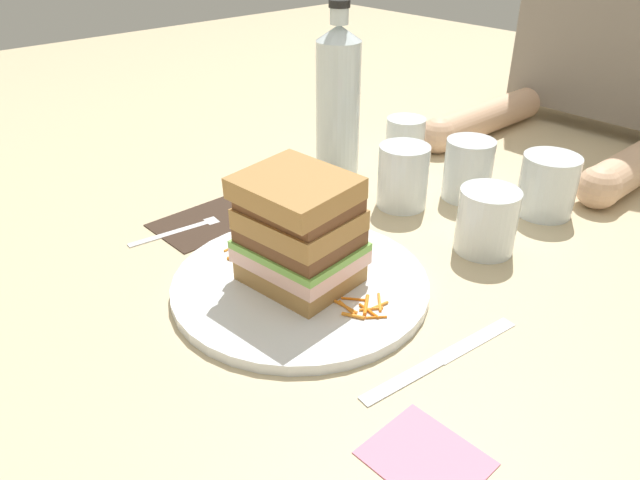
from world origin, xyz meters
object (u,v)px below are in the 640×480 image
(napkin_pink, at_px, (426,458))
(juice_glass, at_px, (487,223))
(empty_tumbler_1, at_px, (548,185))
(empty_tumbler_0, at_px, (468,169))
(knife, at_px, (438,360))
(napkin_dark, at_px, (206,222))
(water_bottle, at_px, (338,100))
(empty_tumbler_3, at_px, (403,176))
(fork, at_px, (191,225))
(sandwich, at_px, (299,231))
(empty_tumbler_2, at_px, (405,139))
(main_plate, at_px, (300,284))

(napkin_pink, bearing_deg, juice_glass, 117.43)
(empty_tumbler_1, bearing_deg, juice_glass, -89.04)
(empty_tumbler_0, bearing_deg, napkin_pink, -57.38)
(knife, bearing_deg, napkin_dark, -178.34)
(juice_glass, xyz_separation_m, water_bottle, (-0.31, 0.04, 0.08))
(knife, distance_m, empty_tumbler_3, 0.34)
(fork, bearing_deg, empty_tumbler_3, 61.13)
(sandwich, relative_size, knife, 0.67)
(juice_glass, bearing_deg, empty_tumbler_3, 173.45)
(sandwich, height_order, empty_tumbler_0, sandwich)
(napkin_dark, xyz_separation_m, empty_tumbler_1, (0.29, 0.37, 0.04))
(juice_glass, height_order, water_bottle, water_bottle)
(empty_tumbler_0, bearing_deg, empty_tumbler_2, 164.26)
(juice_glass, height_order, empty_tumbler_0, empty_tumbler_0)
(sandwich, bearing_deg, empty_tumbler_0, 93.25)
(empty_tumbler_2, bearing_deg, napkin_dark, -94.47)
(sandwich, relative_size, fork, 0.80)
(fork, bearing_deg, empty_tumbler_2, 85.40)
(main_plate, relative_size, empty_tumbler_1, 3.41)
(napkin_pink, bearing_deg, water_bottle, 143.50)
(knife, bearing_deg, empty_tumbler_0, 122.31)
(sandwich, distance_m, empty_tumbler_0, 0.34)
(sandwich, bearing_deg, fork, -175.98)
(knife, distance_m, water_bottle, 0.49)
(main_plate, xyz_separation_m, empty_tumbler_2, (-0.18, 0.38, 0.03))
(main_plate, height_order, water_bottle, water_bottle)
(main_plate, distance_m, napkin_dark, 0.21)
(empty_tumbler_1, bearing_deg, fork, -126.89)
(fork, bearing_deg, empty_tumbler_1, 53.11)
(fork, bearing_deg, empty_tumbler_0, 61.68)
(main_plate, relative_size, water_bottle, 1.11)
(fork, relative_size, empty_tumbler_0, 1.87)
(napkin_pink, bearing_deg, empty_tumbler_0, 122.62)
(empty_tumbler_3, bearing_deg, juice_glass, -6.55)
(knife, distance_m, juice_glass, 0.24)
(juice_glass, xyz_separation_m, empty_tumbler_1, (-0.00, 0.15, 0.00))
(water_bottle, bearing_deg, napkin_pink, -36.50)
(knife, xyz_separation_m, empty_tumbler_0, (-0.20, 0.32, 0.04))
(sandwich, distance_m, napkin_dark, 0.22)
(napkin_dark, distance_m, knife, 0.39)
(sandwich, bearing_deg, empty_tumbler_3, 104.68)
(knife, height_order, empty_tumbler_2, empty_tumbler_2)
(sandwich, distance_m, knife, 0.20)
(juice_glass, bearing_deg, sandwich, -110.86)
(empty_tumbler_3, xyz_separation_m, napkin_pink, (0.31, -0.33, -0.04))
(empty_tumbler_2, xyz_separation_m, empty_tumbler_3, (0.11, -0.14, 0.01))
(sandwich, height_order, knife, sandwich)
(water_bottle, height_order, napkin_pink, water_bottle)
(empty_tumbler_3, bearing_deg, water_bottle, 173.10)
(empty_tumbler_2, bearing_deg, water_bottle, -109.84)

